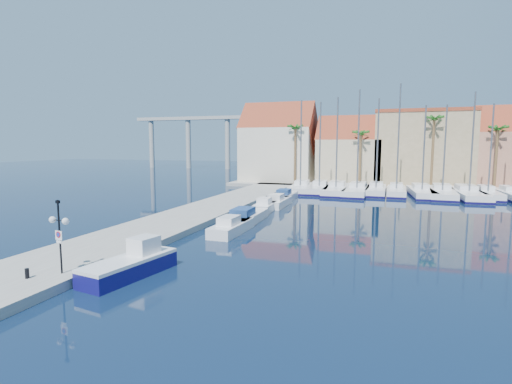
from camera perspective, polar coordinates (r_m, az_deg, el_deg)
ground at (r=22.66m, az=-3.42°, el=-10.66°), size 260.00×260.00×0.00m
quay_west at (r=38.21m, az=-8.48°, el=-3.11°), size 6.00×77.00×0.50m
shore_north at (r=68.40m, az=19.89°, el=0.94°), size 54.00×16.00×0.50m
lamp_post at (r=21.62m, az=-26.32°, el=-4.31°), size 1.23×0.45×3.65m
bollard at (r=22.08m, az=-29.89°, el=-10.05°), size 0.19×0.19×0.48m
fishing_boat at (r=22.03m, az=-17.33°, el=-9.79°), size 2.70×5.60×1.88m
motorboat_west_0 at (r=30.79m, az=-3.55°, el=-4.98°), size 1.88×5.53×1.40m
motorboat_west_1 at (r=34.66m, az=-1.59°, el=-3.63°), size 2.34×6.98×1.40m
motorboat_west_2 at (r=41.09m, az=1.36°, el=-1.97°), size 2.03×5.44×1.40m
motorboat_west_3 at (r=44.10m, az=3.07°, el=-1.37°), size 1.95×6.08×1.40m
motorboat_west_4 at (r=48.90m, az=4.14°, el=-0.57°), size 2.17×6.38×1.40m
sailboat_0 at (r=57.61m, az=6.43°, el=0.61°), size 3.37×10.27×12.84m
sailboat_1 at (r=57.41m, az=9.07°, el=0.54°), size 3.35×10.50×12.56m
sailboat_2 at (r=56.44m, az=11.41°, el=0.37°), size 3.22×11.41×13.06m
sailboat_3 at (r=55.83m, az=14.28°, el=0.24°), size 3.46×11.36×13.89m
sailboat_4 at (r=56.93m, az=16.78°, el=0.29°), size 2.65×9.62×12.81m
sailboat_5 at (r=56.45m, az=19.40°, el=0.19°), size 2.45×8.93×14.58m
sailboat_6 at (r=56.44m, az=22.52°, el=-0.02°), size 3.49×10.41×11.73m
sailboat_7 at (r=56.98m, az=25.03°, el=-0.09°), size 3.59×11.62×11.75m
sailboat_8 at (r=57.14m, az=28.00°, el=-0.23°), size 3.67×12.00×13.15m
sailboat_9 at (r=58.04m, az=30.10°, el=-0.22°), size 2.40×8.74×11.73m
sailboat_10 at (r=58.65m, az=32.74°, el=-0.31°), size 3.01×9.65×13.71m
building_0 at (r=69.44m, az=3.30°, el=6.61°), size 12.30×9.00×13.50m
building_1 at (r=67.35m, az=13.24°, el=5.39°), size 10.30×8.00×11.00m
building_2 at (r=68.24m, az=22.62°, el=5.87°), size 14.20×10.20×11.50m
building_3 at (r=69.18m, az=32.66°, el=4.99°), size 10.30×8.00×12.00m
palm_0 at (r=63.67m, az=5.65°, el=8.86°), size 2.60×2.60×10.15m
palm_1 at (r=62.20m, az=14.74°, el=7.85°), size 2.60×2.60×9.15m
palm_2 at (r=62.43m, az=24.11°, el=9.21°), size 2.60×2.60×11.15m
palm_3 at (r=63.63m, az=31.29°, el=7.49°), size 2.60×2.60×9.65m
viaduct at (r=112.46m, az=-6.52°, el=8.57°), size 48.00×2.20×14.45m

